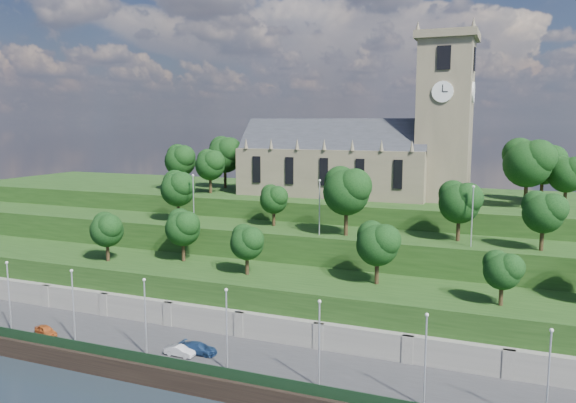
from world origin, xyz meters
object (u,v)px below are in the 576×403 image
at_px(car_left, 46,331).
at_px(car_middle, 180,351).
at_px(car_right, 198,348).
at_px(church, 362,152).

height_order(car_left, car_middle, car_left).
bearing_deg(car_middle, car_right, -49.85).
bearing_deg(car_left, car_middle, -69.16).
xyz_separation_m(car_middle, car_right, (1.58, 1.29, 0.05)).
relative_size(church, car_middle, 11.16).
bearing_deg(church, car_right, -100.67).
bearing_deg(car_right, car_middle, 127.39).
distance_m(car_left, car_middle, 18.30).
height_order(car_middle, car_right, car_right).
bearing_deg(car_middle, church, -11.48).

